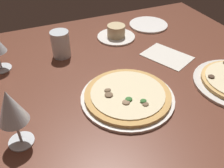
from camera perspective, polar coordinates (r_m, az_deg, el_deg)
The scene contains 7 objects.
dining_table at distance 89.65cm, azimuth -3.22°, elevation -0.96°, with size 150.00×110.00×4.00cm, color brown.
pizza_main at distance 81.44cm, azimuth 3.54°, elevation -2.73°, with size 30.40×30.40×3.38cm.
ramekin_on_saucer at distance 116.72cm, azimuth 0.95°, elevation 11.42°, with size 17.22×17.22×5.97cm.
wine_glass_near at distance 65.44cm, azimuth -22.02°, elevation -5.14°, with size 7.59×7.59×17.72cm.
water_glass at distance 103.50cm, azimuth -11.51°, elevation 8.52°, with size 7.35×7.35×10.67cm.
side_plate at distance 130.31cm, azimuth 8.24°, elevation 13.15°, with size 18.95×18.95×0.90cm, color white.
paper_menu at distance 105.55cm, azimuth 12.31°, elevation 6.17°, with size 13.04×18.49×0.30cm, color silver.
Camera 1 is at (-23.04, -66.04, 58.08)cm, focal length 40.36 mm.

